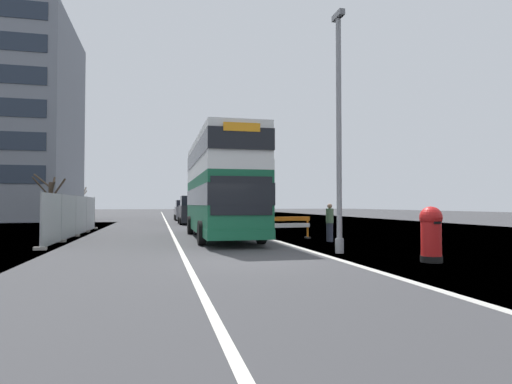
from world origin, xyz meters
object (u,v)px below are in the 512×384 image
Objects in this scene: red_pillar_postbox at (431,232)px; pedestrian_at_kerb at (330,222)px; car_oncoming_near at (191,211)px; car_receding_mid at (184,211)px; roadworks_barrier at (291,225)px; lamppost_foreground at (339,139)px; double_decker_bus at (220,186)px.

red_pillar_postbox is 7.00m from pedestrian_at_kerb.
car_oncoming_near reaches higher than pedestrian_at_kerb.
red_pillar_postbox is at bearing -81.72° from car_receding_mid.
car_receding_mid is at bearing 97.89° from roadworks_barrier.
lamppost_foreground is at bearing -91.82° from roadworks_barrier.
car_receding_mid is at bearing 99.96° from pedestrian_at_kerb.
lamppost_foreground reaches higher than pedestrian_at_kerb.
roadworks_barrier is 17.09m from car_oncoming_near.
car_receding_mid is (-3.34, 31.56, -2.93)m from lamppost_foreground.
car_receding_mid is (-3.53, 25.46, 0.31)m from roadworks_barrier.
red_pillar_postbox is 34.60m from car_receding_mid.
double_decker_bus is 2.51× the size of car_oncoming_near.
roadworks_barrier is at bearing -78.27° from car_oncoming_near.
roadworks_barrier is (0.19, 6.10, -3.23)m from lamppost_foreground.
double_decker_bus is 15.43m from car_oncoming_near.
lamppost_foreground is 5.48m from pedestrian_at_kerb.
roadworks_barrier is (3.21, -1.36, -1.90)m from double_decker_bus.
red_pillar_postbox is 0.95× the size of pedestrian_at_kerb.
red_pillar_postbox is 0.38× the size of car_receding_mid.
lamppost_foreground is 5.17× the size of red_pillar_postbox.
double_decker_bus is 5.74m from pedestrian_at_kerb.
double_decker_bus is 6.77× the size of pedestrian_at_kerb.
pedestrian_at_kerb is (1.45, 4.31, -3.06)m from lamppost_foreground.
lamppost_foreground is 1.97× the size of car_receding_mid.
red_pillar_postbox is at bearing -79.07° from car_oncoming_near.
double_decker_bus is 1.38× the size of lamppost_foreground.
lamppost_foreground is 4.38m from red_pillar_postbox.
roadworks_barrier is at bearing -22.98° from double_decker_bus.
car_receding_mid is (-0.06, 8.73, -0.12)m from car_oncoming_near.
pedestrian_at_kerb is at bearing -54.91° from roadworks_barrier.
double_decker_bus is at bearing -89.25° from car_receding_mid.
car_oncoming_near reaches higher than car_receding_mid.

